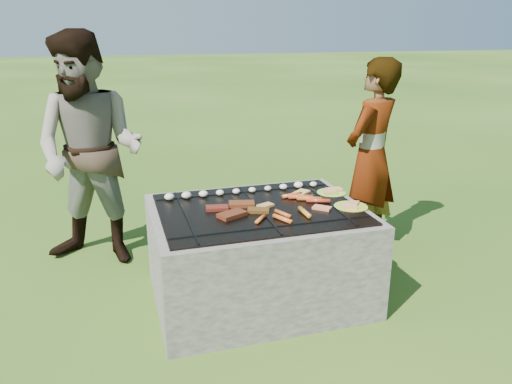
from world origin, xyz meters
TOP-DOWN VIEW (x-y plane):
  - lawn at (0.00, 0.00)m, footprint 60.00×60.00m
  - fire_pit at (0.00, 0.00)m, footprint 1.30×1.00m
  - mushrooms at (-0.05, 0.31)m, footprint 1.06×0.06m
  - pork_slabs at (-0.14, -0.01)m, footprint 0.38×0.30m
  - sausages at (0.24, -0.05)m, footprint 0.56×0.47m
  - bread_on_grate at (0.28, 0.05)m, footprint 0.44×0.43m
  - plate_far at (0.56, 0.15)m, footprint 0.23×0.23m
  - plate_near at (0.56, -0.13)m, footprint 0.23×0.23m
  - cook at (1.04, 0.51)m, footprint 0.64×0.59m
  - bystander at (-0.98, 0.86)m, footprint 1.00×0.92m

SIDE VIEW (x-z plane):
  - lawn at x=0.00m, z-range 0.00..0.00m
  - fire_pit at x=0.00m, z-range -0.03..0.59m
  - plate_near at x=0.56m, z-range 0.60..0.62m
  - plate_far at x=0.56m, z-range 0.60..0.63m
  - bread_on_grate at x=0.28m, z-range 0.61..0.63m
  - pork_slabs at x=-0.14m, z-range 0.61..0.64m
  - sausages at x=0.24m, z-range 0.61..0.64m
  - mushrooms at x=-0.05m, z-range 0.61..0.65m
  - cook at x=1.04m, z-range 0.00..1.47m
  - bystander at x=-0.98m, z-range 0.00..1.66m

